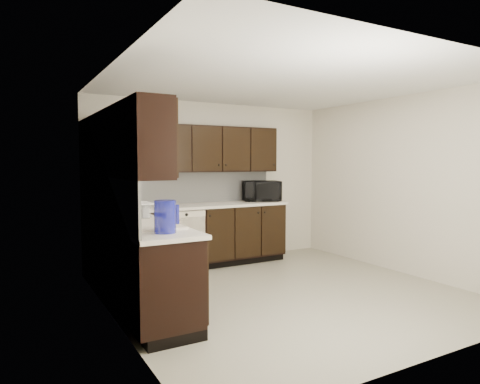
% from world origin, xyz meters
% --- Properties ---
extents(floor, '(4.00, 4.00, 0.00)m').
position_xyz_m(floor, '(0.00, 0.00, 0.00)').
color(floor, '#A09C84').
rests_on(floor, ground).
extents(ceiling, '(4.00, 4.00, 0.00)m').
position_xyz_m(ceiling, '(0.00, 0.00, 2.50)').
color(ceiling, white).
rests_on(ceiling, wall_back).
extents(wall_back, '(4.00, 0.02, 2.50)m').
position_xyz_m(wall_back, '(0.00, 2.00, 1.25)').
color(wall_back, beige).
rests_on(wall_back, floor).
extents(wall_left, '(0.02, 4.00, 2.50)m').
position_xyz_m(wall_left, '(-2.00, 0.00, 1.25)').
color(wall_left, beige).
rests_on(wall_left, floor).
extents(wall_right, '(0.02, 4.00, 2.50)m').
position_xyz_m(wall_right, '(2.00, 0.00, 1.25)').
color(wall_right, beige).
rests_on(wall_right, floor).
extents(wall_front, '(4.00, 0.02, 2.50)m').
position_xyz_m(wall_front, '(0.00, -2.00, 1.25)').
color(wall_front, beige).
rests_on(wall_front, floor).
extents(lower_cabinets, '(3.00, 2.80, 0.90)m').
position_xyz_m(lower_cabinets, '(-1.01, 1.11, 0.41)').
color(lower_cabinets, black).
rests_on(lower_cabinets, floor).
extents(countertop, '(3.03, 2.83, 0.04)m').
position_xyz_m(countertop, '(-1.01, 1.11, 0.92)').
color(countertop, silver).
rests_on(countertop, lower_cabinets).
extents(backsplash, '(3.00, 2.80, 0.48)m').
position_xyz_m(backsplash, '(-1.22, 1.32, 1.18)').
color(backsplash, '#BBBBB7').
rests_on(backsplash, countertop).
extents(upper_cabinets, '(3.00, 2.80, 0.70)m').
position_xyz_m(upper_cabinets, '(-1.10, 1.20, 1.77)').
color(upper_cabinets, black).
rests_on(upper_cabinets, wall_back).
extents(dishwasher, '(0.58, 0.04, 0.78)m').
position_xyz_m(dishwasher, '(-0.70, 1.41, 0.55)').
color(dishwasher, '#F0E1C4').
rests_on(dishwasher, lower_cabinets).
extents(sink, '(0.54, 0.82, 0.42)m').
position_xyz_m(sink, '(-1.68, -0.01, 0.88)').
color(sink, '#F0E1C4').
rests_on(sink, countertop).
extents(microwave, '(0.69, 0.57, 0.33)m').
position_xyz_m(microwave, '(0.75, 1.74, 1.10)').
color(microwave, black).
rests_on(microwave, countertop).
extents(soap_bottle_a, '(0.08, 0.09, 0.17)m').
position_xyz_m(soap_bottle_a, '(-1.53, 0.60, 1.02)').
color(soap_bottle_a, gray).
rests_on(soap_bottle_a, countertop).
extents(soap_bottle_b, '(0.09, 0.09, 0.21)m').
position_xyz_m(soap_bottle_b, '(-1.85, 0.58, 1.05)').
color(soap_bottle_b, gray).
rests_on(soap_bottle_b, countertop).
extents(toaster_oven, '(0.33, 0.27, 0.19)m').
position_xyz_m(toaster_oven, '(-1.75, 1.68, 1.04)').
color(toaster_oven, '#B8B7BA').
rests_on(toaster_oven, countertop).
extents(storage_bin, '(0.53, 0.46, 0.17)m').
position_xyz_m(storage_bin, '(-1.71, 0.56, 1.03)').
color(storage_bin, silver).
rests_on(storage_bin, countertop).
extents(blue_pitcher, '(0.22, 0.22, 0.29)m').
position_xyz_m(blue_pitcher, '(-1.68, -0.51, 1.09)').
color(blue_pitcher, '#11159C').
rests_on(blue_pitcher, countertop).
extents(teal_tumbler, '(0.09, 0.09, 0.19)m').
position_xyz_m(teal_tumbler, '(-1.51, 1.35, 1.03)').
color(teal_tumbler, '#0B827E').
rests_on(teal_tumbler, countertop).
extents(paper_towel_roll, '(0.17, 0.17, 0.33)m').
position_xyz_m(paper_towel_roll, '(-1.54, 1.35, 1.11)').
color(paper_towel_roll, white).
rests_on(paper_towel_roll, countertop).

